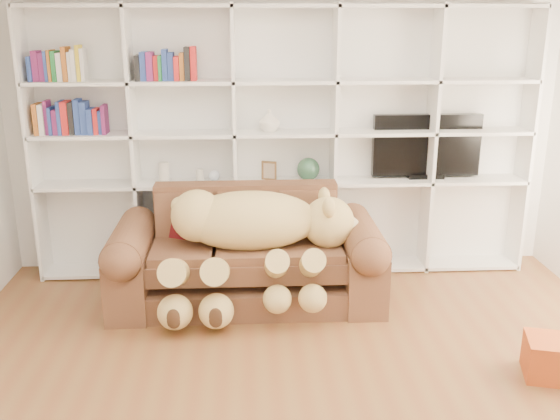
{
  "coord_description": "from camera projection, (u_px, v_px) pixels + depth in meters",
  "views": [
    {
      "loc": [
        -0.35,
        -3.15,
        2.29
      ],
      "look_at": [
        -0.08,
        1.63,
        0.79
      ],
      "focal_mm": 40.0,
      "sensor_mm": 36.0,
      "label": 1
    }
  ],
  "objects": [
    {
      "name": "throw_pillow",
      "position": [
        186.0,
        220.0,
        5.21
      ],
      "size": [
        0.43,
        0.35,
        0.4
      ],
      "primitive_type": "cube",
      "rotation": [
        -0.24,
        0.0,
        -0.43
      ],
      "color": "maroon",
      "rests_on": "sofa"
    },
    {
      "name": "shelf_vase",
      "position": [
        269.0,
        121.0,
        5.48
      ],
      "size": [
        0.21,
        0.21,
        0.19
      ],
      "primitive_type": "imported",
      "rotation": [
        0.0,
        0.0,
        -0.13
      ],
      "color": "silver",
      "rests_on": "bookshelf"
    },
    {
      "name": "green_vase",
      "position": [
        308.0,
        169.0,
        5.63
      ],
      "size": [
        0.21,
        0.21,
        0.21
      ],
      "primitive_type": "sphere",
      "color": "#295138",
      "rests_on": "bookshelf"
    },
    {
      "name": "wall_back",
      "position": [
        283.0,
        124.0,
        5.69
      ],
      "size": [
        5.0,
        0.02,
        2.7
      ],
      "primitive_type": "cube",
      "color": "white",
      "rests_on": "floor"
    },
    {
      "name": "figurine_short",
      "position": [
        200.0,
        175.0,
        5.59
      ],
      "size": [
        0.07,
        0.07,
        0.11
      ],
      "primitive_type": "cylinder",
      "rotation": [
        0.0,
        0.0,
        0.11
      ],
      "color": "beige",
      "rests_on": "bookshelf"
    },
    {
      "name": "figurine_tall",
      "position": [
        164.0,
        172.0,
        5.56
      ],
      "size": [
        0.1,
        0.1,
        0.18
      ],
      "primitive_type": "cylinder",
      "rotation": [
        0.0,
        0.0,
        0.06
      ],
      "color": "beige",
      "rests_on": "bookshelf"
    },
    {
      "name": "picture_frame",
      "position": [
        269.0,
        171.0,
        5.61
      ],
      "size": [
        0.14,
        0.07,
        0.17
      ],
      "primitive_type": "cube",
      "rotation": [
        0.0,
        0.0,
        -0.35
      ],
      "color": "brown",
      "rests_on": "bookshelf"
    },
    {
      "name": "gift_box",
      "position": [
        551.0,
        358.0,
        4.11
      ],
      "size": [
        0.4,
        0.39,
        0.26
      ],
      "primitive_type": "cube",
      "rotation": [
        0.0,
        0.0,
        -0.27
      ],
      "color": "#B64718",
      "rests_on": "floor"
    },
    {
      "name": "tv",
      "position": [
        426.0,
        147.0,
        5.68
      ],
      "size": [
        0.99,
        0.18,
        0.58
      ],
      "color": "black",
      "rests_on": "bookshelf"
    },
    {
      "name": "bookshelf",
      "position": [
        257.0,
        131.0,
        5.56
      ],
      "size": [
        4.43,
        0.35,
        2.4
      ],
      "color": "white",
      "rests_on": "floor"
    },
    {
      "name": "floor",
      "position": [
        309.0,
        419.0,
        3.71
      ],
      "size": [
        5.0,
        5.0,
        0.0
      ],
      "primitive_type": "plane",
      "color": "brown",
      "rests_on": "ground"
    },
    {
      "name": "teddy_bear",
      "position": [
        252.0,
        235.0,
        4.92
      ],
      "size": [
        1.61,
        0.89,
        0.93
      ],
      "rotation": [
        0.0,
        0.0,
        -0.04
      ],
      "color": "#E1C270",
      "rests_on": "sofa"
    },
    {
      "name": "sofa",
      "position": [
        247.0,
        260.0,
        5.18
      ],
      "size": [
        2.2,
        0.95,
        0.92
      ],
      "color": "brown",
      "rests_on": "floor"
    },
    {
      "name": "snow_globe",
      "position": [
        214.0,
        176.0,
        5.6
      ],
      "size": [
        0.1,
        0.1,
        0.1
      ],
      "primitive_type": "sphere",
      "color": "silver",
      "rests_on": "bookshelf"
    }
  ]
}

